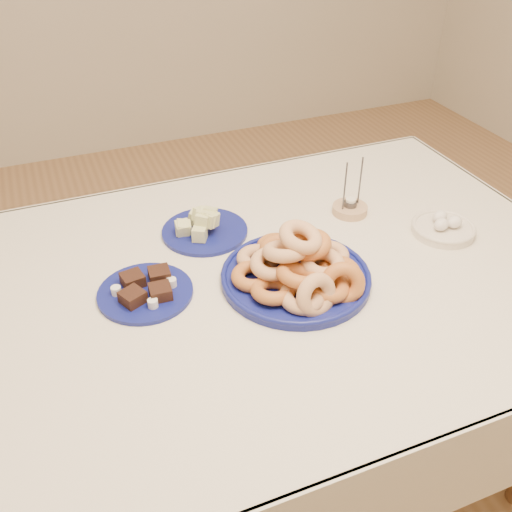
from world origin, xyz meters
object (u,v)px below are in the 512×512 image
at_px(dining_table, 249,312).
at_px(melon_plate, 203,226).
at_px(egg_bowl, 443,227).
at_px(brownie_plate, 146,290).
at_px(candle_holder, 350,208).
at_px(donut_platter, 298,269).

relative_size(dining_table, melon_plate, 5.85).
distance_m(dining_table, egg_bowl, 0.57).
height_order(brownie_plate, egg_bowl, egg_bowl).
relative_size(melon_plate, candle_holder, 1.78).
xyz_separation_m(donut_platter, candle_holder, (0.27, 0.23, -0.02)).
bearing_deg(brownie_plate, egg_bowl, -3.08).
xyz_separation_m(donut_platter, brownie_plate, (-0.34, 0.09, -0.03)).
height_order(candle_holder, egg_bowl, candle_holder).
bearing_deg(egg_bowl, melon_plate, 158.40).
bearing_deg(candle_holder, egg_bowl, -45.88).
xyz_separation_m(dining_table, donut_platter, (0.10, -0.06, 0.15)).
xyz_separation_m(brownie_plate, egg_bowl, (0.80, -0.04, 0.01)).
bearing_deg(dining_table, candle_holder, 24.93).
relative_size(dining_table, candle_holder, 10.40).
xyz_separation_m(donut_platter, melon_plate, (-0.14, 0.28, -0.01)).
height_order(donut_platter, brownie_plate, donut_platter).
bearing_deg(egg_bowl, candle_holder, 134.12).
bearing_deg(donut_platter, melon_plate, 116.84).
relative_size(dining_table, egg_bowl, 8.94).
bearing_deg(donut_platter, egg_bowl, 6.03).
distance_m(candle_holder, egg_bowl, 0.26).
bearing_deg(melon_plate, brownie_plate, -136.06).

